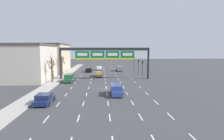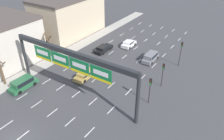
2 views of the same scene
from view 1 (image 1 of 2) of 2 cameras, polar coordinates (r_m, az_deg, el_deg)
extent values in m
plane|color=#3D3D3F|center=(32.59, -1.88, -6.11)|extent=(220.00, 220.00, 0.00)
cube|color=#A8A399|center=(34.21, -21.27, -5.83)|extent=(2.80, 110.00, 0.15)
cube|color=white|center=(20.01, -20.64, -14.74)|extent=(0.12, 2.00, 0.01)
cube|color=white|center=(24.57, -17.15, -10.62)|extent=(0.12, 2.00, 0.01)
cube|color=white|center=(29.26, -14.82, -7.78)|extent=(0.12, 2.00, 0.01)
cube|color=white|center=(34.05, -13.16, -5.73)|extent=(0.12, 2.00, 0.01)
cube|color=white|center=(38.89, -11.92, -4.18)|extent=(0.12, 2.00, 0.01)
cube|color=white|center=(43.76, -10.96, -2.97)|extent=(0.12, 2.00, 0.01)
cube|color=white|center=(48.66, -10.19, -2.00)|extent=(0.12, 2.00, 0.01)
cube|color=white|center=(53.58, -9.56, -1.22)|extent=(0.12, 2.00, 0.01)
cube|color=white|center=(58.51, -9.04, -0.56)|extent=(0.12, 2.00, 0.01)
cube|color=white|center=(63.46, -8.60, -0.01)|extent=(0.12, 2.00, 0.01)
cube|color=white|center=(68.41, -8.23, 0.47)|extent=(0.12, 2.00, 0.01)
cube|color=white|center=(73.37, -7.90, 0.88)|extent=(0.12, 2.00, 0.01)
cube|color=white|center=(78.33, -7.62, 1.24)|extent=(0.12, 2.00, 0.01)
cube|color=white|center=(19.32, -10.91, -15.21)|extent=(0.12, 2.00, 0.01)
cube|color=white|center=(24.00, -9.34, -10.82)|extent=(0.12, 2.00, 0.01)
cube|color=white|center=(28.80, -8.31, -7.86)|extent=(0.12, 2.00, 0.01)
cube|color=white|center=(33.65, -7.58, -5.76)|extent=(0.12, 2.00, 0.01)
cube|color=white|center=(38.54, -7.05, -4.18)|extent=(0.12, 2.00, 0.01)
cube|color=white|center=(43.45, -6.63, -2.96)|extent=(0.12, 2.00, 0.01)
cube|color=white|center=(48.38, -6.30, -1.99)|extent=(0.12, 2.00, 0.01)
cube|color=white|center=(53.33, -6.04, -1.20)|extent=(0.12, 2.00, 0.01)
cube|color=white|center=(58.28, -5.81, -0.54)|extent=(0.12, 2.00, 0.01)
cube|color=white|center=(63.24, -5.63, 0.01)|extent=(0.12, 2.00, 0.01)
cube|color=white|center=(68.21, -5.47, 0.49)|extent=(0.12, 2.00, 0.01)
cube|color=white|center=(73.18, -5.33, 0.90)|extent=(0.12, 2.00, 0.01)
cube|color=white|center=(78.16, -5.21, 1.25)|extent=(0.12, 2.00, 0.01)
cube|color=white|center=(19.18, -0.72, -15.26)|extent=(0.12, 2.00, 0.01)
cube|color=white|center=(23.89, -1.30, -10.82)|extent=(0.12, 2.00, 0.01)
cube|color=white|center=(28.70, -1.67, -7.85)|extent=(0.12, 2.00, 0.01)
cube|color=white|center=(33.57, -1.93, -5.73)|extent=(0.12, 2.00, 0.01)
cube|color=white|center=(38.47, -2.12, -4.16)|extent=(0.12, 2.00, 0.01)
cube|color=white|center=(43.39, -2.27, -2.94)|extent=(0.12, 2.00, 0.01)
cube|color=white|center=(48.33, -2.39, -1.97)|extent=(0.12, 2.00, 0.01)
cube|color=white|center=(53.28, -2.49, -1.17)|extent=(0.12, 2.00, 0.01)
cube|color=white|center=(58.23, -2.57, -0.52)|extent=(0.12, 2.00, 0.01)
cube|color=white|center=(63.20, -2.64, 0.03)|extent=(0.12, 2.00, 0.01)
cube|color=white|center=(68.17, -2.69, 0.51)|extent=(0.12, 2.00, 0.01)
cube|color=white|center=(73.14, -2.74, 0.92)|extent=(0.12, 2.00, 0.01)
cube|color=white|center=(78.12, -2.79, 1.27)|extent=(0.12, 2.00, 0.01)
cube|color=white|center=(19.60, 9.30, -14.86)|extent=(0.12, 2.00, 0.01)
cube|color=white|center=(24.23, 6.66, -10.61)|extent=(0.12, 2.00, 0.01)
cube|color=white|center=(28.98, 4.93, -7.72)|extent=(0.12, 2.00, 0.01)
cube|color=white|center=(33.81, 3.70, -5.65)|extent=(0.12, 2.00, 0.01)
cube|color=white|center=(38.68, 2.78, -4.10)|extent=(0.12, 2.00, 0.01)
cube|color=white|center=(43.58, 2.08, -2.89)|extent=(0.12, 2.00, 0.01)
cube|color=white|center=(48.50, 1.51, -1.93)|extent=(0.12, 2.00, 0.01)
cube|color=white|center=(53.43, 1.05, -1.15)|extent=(0.12, 2.00, 0.01)
cube|color=white|center=(58.37, 0.67, -0.50)|extent=(0.12, 2.00, 0.01)
cube|color=white|center=(63.33, 0.35, 0.05)|extent=(0.12, 2.00, 0.01)
cube|color=white|center=(68.29, 0.08, 0.53)|extent=(0.12, 2.00, 0.01)
cube|color=white|center=(73.26, -0.16, 0.93)|extent=(0.12, 2.00, 0.01)
cube|color=white|center=(78.23, -0.37, 1.29)|extent=(0.12, 2.00, 0.01)
cube|color=white|center=(16.41, 25.52, -19.84)|extent=(0.12, 2.00, 0.01)
cube|color=white|center=(20.55, 18.59, -14.09)|extent=(0.12, 2.00, 0.01)
cube|color=white|center=(25.00, 14.25, -10.23)|extent=(0.12, 2.00, 0.01)
cube|color=white|center=(29.63, 11.31, -7.51)|extent=(0.12, 2.00, 0.01)
cube|color=white|center=(34.37, 9.19, -5.52)|extent=(0.12, 2.00, 0.01)
cube|color=white|center=(39.17, 7.60, -4.02)|extent=(0.12, 2.00, 0.01)
cube|color=white|center=(44.01, 6.36, -2.84)|extent=(0.12, 2.00, 0.01)
cube|color=white|center=(48.89, 5.37, -1.89)|extent=(0.12, 2.00, 0.01)
cube|color=white|center=(53.78, 4.56, -1.12)|extent=(0.12, 2.00, 0.01)
cube|color=white|center=(58.70, 3.89, -0.47)|extent=(0.12, 2.00, 0.01)
cube|color=white|center=(63.63, 3.32, 0.07)|extent=(0.12, 2.00, 0.01)
cube|color=white|center=(68.57, 2.83, 0.54)|extent=(0.12, 2.00, 0.01)
cube|color=white|center=(73.52, 2.41, 0.95)|extent=(0.12, 2.00, 0.01)
cube|color=white|center=(78.47, 2.04, 1.30)|extent=(0.12, 2.00, 0.01)
cylinder|color=#232628|center=(43.72, -16.46, 1.97)|extent=(0.49, 0.49, 7.73)
cylinder|color=#232628|center=(44.12, 11.75, 2.14)|extent=(0.49, 0.49, 7.73)
cube|color=#232628|center=(42.48, -2.31, 6.85)|extent=(21.40, 0.60, 0.70)
cube|color=#116B38|center=(42.39, -9.66, 4.77)|extent=(3.36, 0.08, 2.04)
cube|color=white|center=(42.35, -9.67, 5.02)|extent=(2.35, 0.02, 0.65)
cube|color=yellow|center=(42.38, -9.64, 3.64)|extent=(3.29, 0.02, 0.37)
cube|color=#116B38|center=(42.16, -4.75, 4.83)|extent=(3.36, 0.08, 2.04)
cube|color=white|center=(42.11, -4.76, 5.08)|extent=(2.35, 0.02, 0.65)
cube|color=yellow|center=(42.14, -4.74, 3.69)|extent=(3.29, 0.02, 0.37)
cube|color=#116B38|center=(42.23, 0.17, 4.86)|extent=(3.36, 0.08, 2.04)
cube|color=white|center=(42.18, 0.17, 5.11)|extent=(2.35, 0.02, 0.65)
cube|color=yellow|center=(42.21, 0.17, 3.72)|extent=(3.29, 0.02, 0.37)
cube|color=#116B38|center=(42.60, 5.04, 4.85)|extent=(3.36, 0.08, 2.04)
cube|color=white|center=(42.56, 5.05, 5.09)|extent=(2.35, 0.02, 0.65)
cube|color=yellow|center=(42.59, 5.04, 3.72)|extent=(3.29, 0.02, 0.37)
cube|color=beige|center=(46.31, -26.43, 2.00)|extent=(11.67, 13.58, 8.06)
cube|color=#4C423D|center=(46.23, -26.70, 7.30)|extent=(11.90, 13.85, 0.50)
cube|color=#C6B293|center=(63.58, -19.02, 3.70)|extent=(9.60, 16.78, 8.79)
cube|color=#4C423D|center=(63.55, -19.18, 7.88)|extent=(9.79, 17.11, 0.50)
cube|color=navy|center=(28.06, 1.47, -6.99)|extent=(1.76, 4.46, 0.74)
cube|color=navy|center=(27.85, 1.48, -5.52)|extent=(1.62, 3.12, 0.76)
cube|color=black|center=(27.85, 1.48, -5.52)|extent=(1.66, 2.87, 0.55)
cylinder|color=black|center=(29.36, -0.31, -6.86)|extent=(0.22, 0.66, 0.66)
cylinder|color=black|center=(29.49, 2.79, -6.81)|extent=(0.22, 0.66, 0.66)
cylinder|color=black|center=(26.77, 0.01, -8.18)|extent=(0.22, 0.66, 0.66)
cylinder|color=black|center=(26.91, 3.41, -8.12)|extent=(0.22, 0.66, 0.66)
cube|color=#235B38|center=(40.64, -13.78, -3.02)|extent=(1.81, 4.78, 0.66)
cube|color=#235B38|center=(40.47, -13.83, -1.93)|extent=(1.67, 3.35, 0.92)
cube|color=black|center=(40.47, -13.83, -1.93)|extent=(1.70, 3.08, 0.66)
cylinder|color=black|center=(42.22, -14.52, -2.96)|extent=(0.22, 0.66, 0.66)
cylinder|color=black|center=(41.93, -12.32, -2.96)|extent=(0.22, 0.66, 0.66)
cylinder|color=black|center=(39.45, -15.32, -3.64)|extent=(0.22, 0.66, 0.66)
cylinder|color=black|center=(39.14, -12.97, -3.65)|extent=(0.22, 0.66, 0.66)
cube|color=#A88947|center=(47.79, -4.42, -1.47)|extent=(1.82, 4.73, 0.61)
cube|color=#A88947|center=(47.43, -4.43, -0.87)|extent=(1.68, 2.46, 0.48)
cube|color=black|center=(47.43, -4.43, -0.87)|extent=(1.71, 2.26, 0.34)
cylinder|color=black|center=(49.24, -5.35, -1.45)|extent=(0.22, 0.66, 0.66)
cylinder|color=black|center=(49.21, -3.43, -1.44)|extent=(0.22, 0.66, 0.66)
cylinder|color=black|center=(46.43, -5.47, -1.93)|extent=(0.22, 0.66, 0.66)
cylinder|color=black|center=(46.40, -3.43, -1.92)|extent=(0.22, 0.66, 0.66)
cube|color=silver|center=(62.88, -4.15, 0.49)|extent=(1.87, 3.92, 0.71)
cube|color=silver|center=(62.59, -4.15, 1.01)|extent=(1.72, 2.04, 0.47)
cube|color=black|center=(62.59, -4.15, 1.01)|extent=(1.76, 1.88, 0.34)
cylinder|color=black|center=(64.09, -4.89, 0.40)|extent=(0.22, 0.66, 0.66)
cylinder|color=black|center=(64.07, -3.37, 0.41)|extent=(0.22, 0.66, 0.66)
cylinder|color=black|center=(61.75, -4.95, 0.17)|extent=(0.22, 0.66, 0.66)
cylinder|color=black|center=(61.73, -3.37, 0.18)|extent=(0.22, 0.66, 0.66)
cube|color=black|center=(58.10, -7.59, -0.08)|extent=(1.91, 4.67, 0.63)
cube|color=black|center=(57.76, -7.61, 0.43)|extent=(1.76, 2.43, 0.46)
cube|color=black|center=(57.76, -7.61, 0.43)|extent=(1.80, 2.23, 0.33)
cylinder|color=black|center=(59.57, -8.32, -0.11)|extent=(0.22, 0.66, 0.66)
cylinder|color=black|center=(59.45, -6.65, -0.10)|extent=(0.22, 0.66, 0.66)
cylinder|color=black|center=(56.80, -8.56, -0.43)|extent=(0.22, 0.66, 0.66)
cylinder|color=black|center=(56.67, -6.81, -0.42)|extent=(0.22, 0.66, 0.66)
cube|color=slate|center=(59.80, 2.39, 0.19)|extent=(1.83, 4.64, 0.69)
cube|color=slate|center=(59.68, 2.40, 0.86)|extent=(1.68, 3.25, 0.74)
cube|color=black|center=(59.68, 2.40, 0.86)|extent=(1.72, 2.99, 0.53)
cylinder|color=black|center=(61.13, 1.49, 0.13)|extent=(0.22, 0.66, 0.66)
cylinder|color=black|center=(61.29, 3.03, 0.14)|extent=(0.22, 0.66, 0.66)
cylinder|color=black|center=(58.37, 1.73, -0.18)|extent=(0.22, 0.66, 0.66)
cylinder|color=black|center=(58.54, 3.34, -0.17)|extent=(0.22, 0.66, 0.66)
cube|color=#19234C|center=(25.27, -21.16, -9.16)|extent=(1.91, 3.93, 0.57)
cube|color=#19234C|center=(24.90, -21.39, -7.99)|extent=(1.76, 2.04, 0.62)
cube|color=black|center=(24.90, -21.39, -7.99)|extent=(1.80, 1.88, 0.44)
cylinder|color=black|center=(26.66, -22.17, -8.74)|extent=(0.22, 0.66, 0.66)
cylinder|color=black|center=(26.15, -18.52, -8.88)|extent=(0.22, 0.66, 0.66)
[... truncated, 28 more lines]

